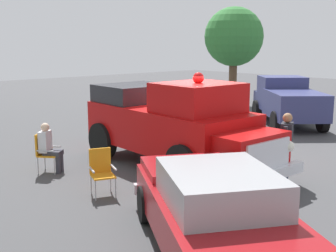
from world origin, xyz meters
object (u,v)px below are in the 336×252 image
object	(u,v)px
lawn_chair_near_truck	(44,150)
lawn_chair_by_car	(101,168)
oak_tree_distant	(234,37)
spectator_seated	(49,146)
vintage_fire_truck	(174,123)
spectator_standing	(286,142)
parked_pickup	(287,100)
classic_hot_rod	(212,208)

from	to	relation	value
lawn_chair_near_truck	lawn_chair_by_car	size ratio (longest dim) A/B	1.00
oak_tree_distant	lawn_chair_by_car	bearing A→B (deg)	29.27
lawn_chair_near_truck	spectator_seated	size ratio (longest dim) A/B	0.79
vintage_fire_truck	spectator_seated	world-z (taller)	vintage_fire_truck
spectator_standing	parked_pickup	bearing A→B (deg)	-146.88
parked_pickup	oak_tree_distant	xyz separation A→B (m)	(-2.85, -5.30, 2.59)
lawn_chair_near_truck	oak_tree_distant	bearing A→B (deg)	-159.60
lawn_chair_near_truck	spectator_standing	distance (m)	6.08
spectator_standing	vintage_fire_truck	bearing A→B (deg)	-67.63
vintage_fire_truck	spectator_standing	bearing A→B (deg)	112.37
lawn_chair_near_truck	spectator_seated	distance (m)	0.17
classic_hot_rod	oak_tree_distant	size ratio (longest dim) A/B	0.91
classic_hot_rod	lawn_chair_near_truck	xyz separation A→B (m)	(-0.03, -5.88, -0.16)
lawn_chair_by_car	lawn_chair_near_truck	bearing A→B (deg)	-86.29
lawn_chair_near_truck	spectator_seated	world-z (taller)	spectator_seated
lawn_chair_near_truck	spectator_standing	xyz separation A→B (m)	(-3.96, 4.59, 0.37)
classic_hot_rod	spectator_standing	world-z (taller)	spectator_standing
lawn_chair_by_car	classic_hot_rod	bearing A→B (deg)	86.87
classic_hot_rod	oak_tree_distant	world-z (taller)	oak_tree_distant
classic_hot_rod	oak_tree_distant	bearing A→B (deg)	-140.97
vintage_fire_truck	parked_pickup	size ratio (longest dim) A/B	1.24
vintage_fire_truck	spectator_seated	distance (m)	3.29
vintage_fire_truck	classic_hot_rod	size ratio (longest dim) A/B	1.27
lawn_chair_near_truck	lawn_chair_by_car	distance (m)	2.43
lawn_chair_by_car	oak_tree_distant	world-z (taller)	oak_tree_distant
lawn_chair_by_car	spectator_standing	distance (m)	4.39
spectator_seated	spectator_standing	distance (m)	5.94
vintage_fire_truck	spectator_standing	distance (m)	2.98
spectator_seated	classic_hot_rod	bearing A→B (deg)	88.83
classic_hot_rod	spectator_seated	bearing A→B (deg)	-91.17
parked_pickup	lawn_chair_near_truck	size ratio (longest dim) A/B	4.74
lawn_chair_by_car	oak_tree_distant	size ratio (longest dim) A/B	0.20
classic_hot_rod	parked_pickup	world-z (taller)	parked_pickup
parked_pickup	spectator_seated	distance (m)	10.41
classic_hot_rod	parked_pickup	bearing A→B (deg)	-152.22
lawn_chair_near_truck	oak_tree_distant	world-z (taller)	oak_tree_distant
classic_hot_rod	spectator_standing	bearing A→B (deg)	-162.15
vintage_fire_truck	oak_tree_distant	bearing A→B (deg)	-147.07
vintage_fire_truck	oak_tree_distant	distance (m)	12.74
classic_hot_rod	lawn_chair_by_car	world-z (taller)	classic_hot_rod
lawn_chair_near_truck	spectator_standing	world-z (taller)	spectator_standing
classic_hot_rod	lawn_chair_near_truck	world-z (taller)	classic_hot_rod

